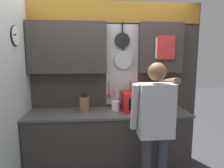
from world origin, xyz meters
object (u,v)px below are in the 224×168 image
object	(u,v)px
microwave	(140,101)
person	(155,122)
knife_block	(85,104)
utensil_crock	(115,105)

from	to	relation	value
microwave	person	world-z (taller)	person
knife_block	utensil_crock	distance (m)	0.43
utensil_crock	knife_block	bearing A→B (deg)	-179.78
knife_block	person	distance (m)	1.03
person	microwave	bearing A→B (deg)	92.73
microwave	knife_block	xyz separation A→B (m)	(-0.78, 0.00, -0.03)
person	knife_block	bearing A→B (deg)	141.80
knife_block	utensil_crock	world-z (taller)	utensil_crock
utensil_crock	person	distance (m)	0.74
microwave	utensil_crock	world-z (taller)	utensil_crock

